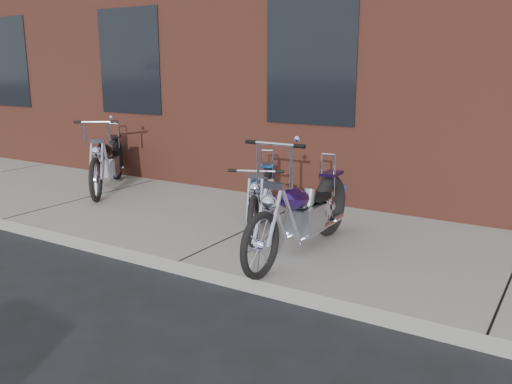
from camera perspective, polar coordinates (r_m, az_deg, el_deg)
The scene contains 5 objects.
ground at distance 5.78m, azimuth -8.11°, elevation -8.64°, with size 120.00×120.00×0.00m, color black.
sidewalk at distance 6.90m, azimuth -0.15°, elevation -4.18°, with size 22.00×3.00×0.15m, color gray.
chopper_purple at distance 5.82m, azimuth 4.86°, elevation -2.53°, with size 0.56×2.28×1.28m.
chopper_blue at distance 6.75m, azimuth 0.62°, elevation -0.69°, with size 0.92×1.90×0.88m.
chopper_third at distance 9.18m, azimuth -15.38°, elevation 2.90°, with size 1.44×1.95×1.18m.
Camera 1 is at (3.47, -4.09, 2.13)m, focal length 38.00 mm.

